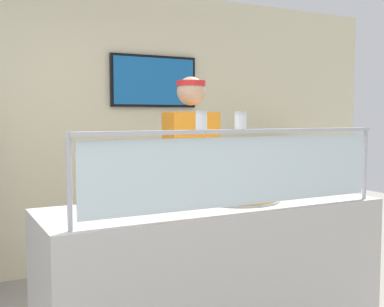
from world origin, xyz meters
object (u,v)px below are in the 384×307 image
(pizza_tray, at_px, (238,198))
(worker_figure, at_px, (192,179))
(pepper_flake_shaker, at_px, (240,122))
(pizza_box_stack, at_px, (287,160))
(pizza_server, at_px, (241,195))
(parmesan_shaker, at_px, (201,122))

(pizza_tray, bearing_deg, worker_figure, 87.96)
(pepper_flake_shaker, relative_size, pizza_box_stack, 0.20)
(pepper_flake_shaker, bearing_deg, worker_figure, 77.31)
(pizza_tray, relative_size, worker_figure, 0.29)
(pizza_tray, distance_m, pizza_server, 0.03)
(worker_figure, height_order, pizza_box_stack, worker_figure)
(parmesan_shaker, relative_size, worker_figure, 0.06)
(parmesan_shaker, relative_size, pizza_box_stack, 0.21)
(pizza_tray, xyz_separation_m, parmesan_shaker, (-0.44, -0.32, 0.48))
(pizza_tray, height_order, parmesan_shaker, parmesan_shaker)
(pepper_flake_shaker, xyz_separation_m, pizza_box_stack, (1.82, 1.85, -0.44))
(parmesan_shaker, bearing_deg, pepper_flake_shaker, 0.00)
(pizza_server, distance_m, worker_figure, 0.69)
(worker_figure, bearing_deg, pepper_flake_shaker, -102.69)
(pepper_flake_shaker, bearing_deg, pizza_server, 55.63)
(pizza_tray, xyz_separation_m, pizza_box_stack, (1.62, 1.53, 0.03))
(pepper_flake_shaker, bearing_deg, pizza_tray, 58.01)
(pepper_flake_shaker, distance_m, pizza_box_stack, 2.63)
(pizza_server, xyz_separation_m, pepper_flake_shaker, (-0.20, -0.30, 0.45))
(pizza_tray, relative_size, parmesan_shaker, 5.28)
(pizza_tray, relative_size, pizza_server, 1.84)
(pepper_flake_shaker, bearing_deg, pizza_box_stack, 45.50)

